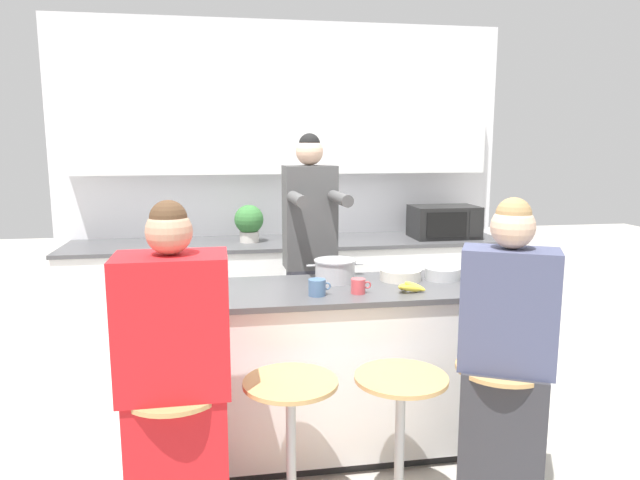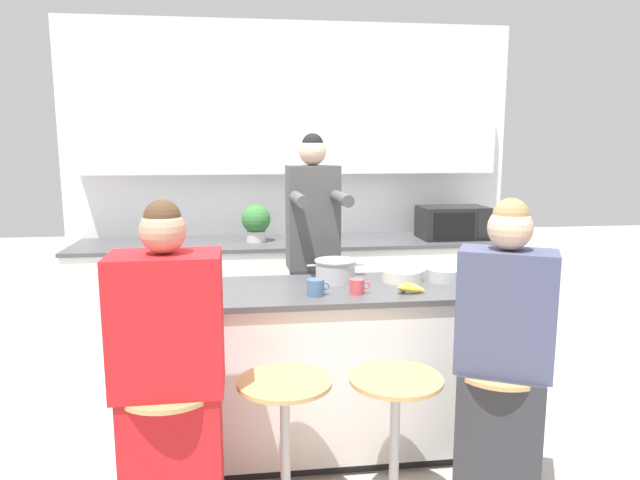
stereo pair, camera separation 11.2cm
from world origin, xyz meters
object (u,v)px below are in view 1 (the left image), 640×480
(bar_stool_leftmost, at_px, (177,453))
(microwave, at_px, (444,222))
(coffee_cup_far, at_px, (317,287))
(potted_plant, at_px, (249,222))
(bar_stool_rightmost, at_px, (498,423))
(banana_bunch, at_px, (410,287))
(person_cooking, at_px, (310,272))
(person_wrapped_blanket, at_px, (176,388))
(person_seated_near, at_px, (505,371))
(bar_stool_center_right, at_px, (400,435))
(coffee_cup_near, at_px, (358,286))
(bar_stool_center_left, at_px, (291,441))
(cooking_pot, at_px, (335,271))
(kitchen_island, at_px, (322,369))
(fruit_bowl, at_px, (442,274))

(bar_stool_leftmost, relative_size, microwave, 1.27)
(coffee_cup_far, height_order, potted_plant, potted_plant)
(bar_stool_rightmost, distance_m, banana_bunch, 0.78)
(person_cooking, distance_m, person_wrapped_blanket, 1.45)
(bar_stool_rightmost, relative_size, person_seated_near, 0.47)
(bar_stool_center_right, distance_m, coffee_cup_far, 0.81)
(bar_stool_leftmost, distance_m, person_wrapped_blanket, 0.30)
(potted_plant, bearing_deg, coffee_cup_far, -81.25)
(coffee_cup_near, bearing_deg, bar_stool_leftmost, -151.08)
(bar_stool_center_right, xyz_separation_m, coffee_cup_near, (-0.08, 0.50, 0.57))
(bar_stool_rightmost, height_order, person_wrapped_blanket, person_wrapped_blanket)
(bar_stool_center_right, distance_m, microwave, 2.51)
(person_cooking, relative_size, person_seated_near, 1.20)
(coffee_cup_far, height_order, microwave, microwave)
(bar_stool_leftmost, height_order, person_cooking, person_cooking)
(bar_stool_center_left, height_order, potted_plant, potted_plant)
(cooking_pot, bearing_deg, person_wrapped_blanket, -136.66)
(bar_stool_center_right, bearing_deg, bar_stool_center_left, 176.42)
(bar_stool_center_left, height_order, microwave, microwave)
(person_cooking, distance_m, coffee_cup_far, 0.74)
(bar_stool_rightmost, distance_m, person_seated_near, 0.27)
(bar_stool_center_left, xyz_separation_m, bar_stool_rightmost, (0.98, -0.00, 0.00))
(coffee_cup_far, xyz_separation_m, potted_plant, (-0.27, 1.74, 0.11))
(kitchen_island, height_order, coffee_cup_near, coffee_cup_near)
(bar_stool_rightmost, distance_m, fruit_bowl, 0.90)
(kitchen_island, height_order, bar_stool_center_right, kitchen_island)
(kitchen_island, height_order, fruit_bowl, fruit_bowl)
(bar_stool_center_left, height_order, coffee_cup_far, coffee_cup_far)
(person_cooking, bearing_deg, person_wrapped_blanket, -123.66)
(bar_stool_leftmost, xyz_separation_m, bar_stool_center_left, (0.49, 0.02, 0.00))
(bar_stool_leftmost, relative_size, potted_plant, 2.30)
(bar_stool_center_right, height_order, person_wrapped_blanket, person_wrapped_blanket)
(bar_stool_leftmost, relative_size, bar_stool_center_right, 1.00)
(person_wrapped_blanket, bearing_deg, kitchen_island, 41.09)
(fruit_bowl, bearing_deg, person_cooking, 143.80)
(bar_stool_leftmost, bearing_deg, coffee_cup_far, 35.77)
(bar_stool_rightmost, xyz_separation_m, cooking_pot, (-0.64, 0.74, 0.59))
(bar_stool_center_left, bearing_deg, coffee_cup_far, 67.51)
(cooking_pot, distance_m, coffee_cup_near, 0.28)
(banana_bunch, bearing_deg, bar_stool_center_right, -111.57)
(kitchen_island, height_order, potted_plant, potted_plant)
(coffee_cup_far, distance_m, potted_plant, 1.76)
(kitchen_island, xyz_separation_m, coffee_cup_far, (-0.05, -0.15, 0.50))
(person_wrapped_blanket, bearing_deg, cooking_pot, 42.52)
(bar_stool_center_right, xyz_separation_m, person_wrapped_blanket, (-0.97, -0.00, 0.30))
(kitchen_island, xyz_separation_m, bar_stool_leftmost, (-0.73, -0.64, -0.07))
(bar_stool_center_right, bearing_deg, bar_stool_leftmost, 179.61)
(bar_stool_rightmost, bearing_deg, potted_plant, 115.45)
(bar_stool_center_right, xyz_separation_m, person_seated_near, (0.49, -0.00, 0.27))
(bar_stool_leftmost, distance_m, fruit_bowl, 1.71)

